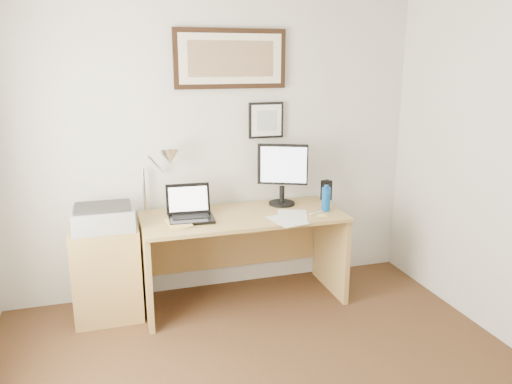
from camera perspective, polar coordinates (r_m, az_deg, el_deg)
name	(u,v)px	position (r m, az deg, el deg)	size (l,w,h in m)	color
wall_back	(213,146)	(4.18, -4.88, 5.28)	(3.50, 0.02, 2.50)	silver
side_cabinet	(107,273)	(4.03, -16.66, -8.81)	(0.50, 0.40, 0.73)	#A88246
water_bottle	(326,199)	(4.08, 8.01, -0.82)	(0.07, 0.07, 0.20)	#0C4C9F
bottle_cap	(327,186)	(4.06, 8.06, 0.65)	(0.04, 0.04, 0.02)	#0C4C9F
speaker	(326,190)	(4.41, 8.04, 0.21)	(0.08, 0.07, 0.17)	black
paper_sheet_a	(287,220)	(3.84, 3.58, -3.24)	(0.22, 0.31, 0.00)	white
paper_sheet_b	(292,216)	(3.94, 4.16, -2.73)	(0.23, 0.33, 0.00)	white
sticky_pad	(322,216)	(3.95, 7.55, -2.71)	(0.07, 0.07, 0.01)	#DBD368
marker_pen	(317,213)	(4.02, 6.93, -2.38)	(0.02, 0.02, 0.14)	white
book	(167,225)	(3.76, -10.09, -3.69)	(0.17, 0.23, 0.02)	#E1BE6A
desk	(240,239)	(4.13, -1.79, -5.35)	(1.60, 0.70, 0.75)	#A88246
laptop	(190,212)	(3.88, -7.53, -2.26)	(0.35, 0.31, 0.26)	black
lcd_monitor	(283,171)	(4.17, 3.06, 2.37)	(0.40, 0.22, 0.52)	black
printer	(103,217)	(3.85, -17.04, -2.79)	(0.44, 0.34, 0.18)	#A3A3A6
desk_lamp	(167,160)	(3.94, -10.12, 3.60)	(0.29, 0.27, 0.53)	silver
picture_large	(231,59)	(4.12, -2.91, 14.96)	(0.92, 0.04, 0.47)	black
picture_small	(266,120)	(4.24, 1.16, 8.20)	(0.30, 0.03, 0.30)	black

